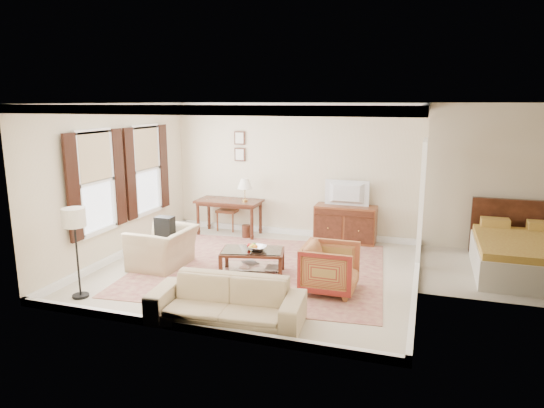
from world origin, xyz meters
The scene contains 21 objects.
room_shell centered at (0.00, 0.00, 2.47)m, with size 5.51×5.01×2.91m.
annex_bedroom centered at (4.49, 1.15, 0.34)m, with size 3.00×2.70×2.90m.
window_front centered at (-2.70, -0.70, 1.55)m, with size 0.12×1.56×1.80m, color #CCB284, non-canonical shape.
window_rear centered at (-2.70, 0.90, 1.55)m, with size 0.12×1.56×1.80m, color #CCB284, non-canonical shape.
doorway centered at (2.71, 1.50, 1.08)m, with size 0.10×1.12×2.25m, color white, non-canonical shape.
rug centered at (0.03, 0.09, 0.01)m, with size 4.31×3.70×0.01m, color maroon.
writing_desk centered at (-1.36, 2.04, 0.67)m, with size 1.43×0.72×0.78m.
desk_chair centered at (-1.54, 2.39, 0.53)m, with size 0.45×0.45×1.05m, color brown, non-canonical shape.
desk_lamp centered at (-0.99, 2.04, 1.03)m, with size 0.32×0.32×0.50m, color silver, non-canonical shape.
framed_prints centered at (-1.26, 2.47, 1.94)m, with size 0.25×0.04×0.68m, color #4F2516, non-canonical shape.
sideboard centered at (1.20, 2.22, 0.39)m, with size 1.28×0.49×0.79m, color brown.
tv centered at (1.20, 2.20, 1.22)m, with size 0.88×0.50×0.11m, color black.
coffee_table centered at (0.02, -0.22, 0.34)m, with size 1.17×0.84×0.45m.
fruit_bowl centered at (0.12, -0.23, 0.50)m, with size 0.42×0.42×0.10m, color silver.
book_a centered at (-0.12, -0.22, 0.18)m, with size 0.28×0.04×0.38m, color brown.
book_b centered at (0.27, -0.25, 0.17)m, with size 0.28×0.03×0.38m, color brown.
striped_armchair centered at (1.43, -0.56, 0.42)m, with size 0.82×0.77×0.85m, color maroon.
club_armchair centered at (-1.66, -0.32, 0.48)m, with size 1.10×0.71×0.96m, color tan.
backpack centered at (-1.67, -0.20, 0.73)m, with size 0.32×0.22×0.40m, color black.
sofa centered at (0.32, -2.06, 0.40)m, with size 2.07×0.60×0.81m, color tan.
floor_lamp centered at (-2.14, -1.95, 1.15)m, with size 0.34×0.34×1.39m.
Camera 1 is at (2.78, -7.65, 2.94)m, focal length 32.00 mm.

